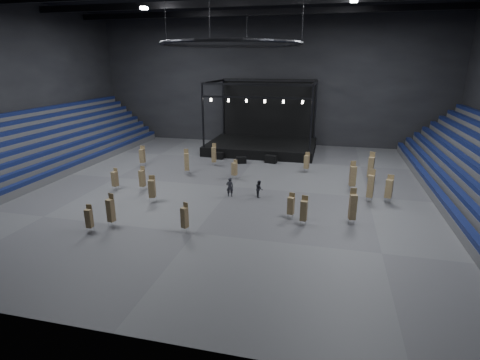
% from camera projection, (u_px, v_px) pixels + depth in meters
% --- Properties ---
extents(floor, '(50.00, 50.00, 0.00)m').
position_uv_depth(floor, '(232.00, 187.00, 36.10)').
color(floor, '#4A4A4D').
rests_on(floor, ground).
extents(wall_back, '(50.00, 0.20, 18.00)m').
position_uv_depth(wall_back, '(270.00, 80.00, 52.82)').
color(wall_back, black).
rests_on(wall_back, ground).
extents(wall_front, '(50.00, 0.20, 18.00)m').
position_uv_depth(wall_front, '(88.00, 134.00, 13.91)').
color(wall_front, black).
rests_on(wall_front, ground).
extents(wall_left, '(0.20, 42.00, 18.00)m').
position_uv_depth(wall_left, '(0.00, 87.00, 38.96)').
color(wall_left, black).
rests_on(wall_left, ground).
extents(bleachers_left, '(7.20, 40.00, 6.40)m').
position_uv_depth(bleachers_left, '(29.00, 156.00, 40.70)').
color(bleachers_left, '#4B4B4D').
rests_on(bleachers_left, floor).
extents(stage, '(14.00, 10.00, 9.20)m').
position_uv_depth(stage, '(263.00, 139.00, 50.70)').
color(stage, black).
rests_on(stage, floor).
extents(truss_ring, '(12.30, 12.30, 5.15)m').
position_uv_depth(truss_ring, '(232.00, 44.00, 32.15)').
color(truss_ring, black).
rests_on(truss_ring, ceiling).
extents(flight_case_left, '(1.28, 0.66, 0.85)m').
position_uv_depth(flight_case_left, '(218.00, 156.00, 46.23)').
color(flight_case_left, black).
rests_on(flight_case_left, floor).
extents(flight_case_mid, '(1.31, 0.98, 0.78)m').
position_uv_depth(flight_case_mid, '(241.00, 160.00, 44.30)').
color(flight_case_mid, black).
rests_on(flight_case_mid, floor).
extents(flight_case_right, '(1.50, 1.00, 0.92)m').
position_uv_depth(flight_case_right, '(271.00, 159.00, 44.44)').
color(flight_case_right, black).
rests_on(flight_case_right, floor).
extents(chair_stack_0, '(0.66, 0.66, 3.00)m').
position_uv_depth(chair_stack_0, '(371.00, 167.00, 37.34)').
color(chair_stack_0, silver).
rests_on(chair_stack_0, floor).
extents(chair_stack_1, '(0.64, 0.64, 2.34)m').
position_uv_depth(chair_stack_1, '(152.00, 188.00, 31.88)').
color(chair_stack_1, silver).
rests_on(chair_stack_1, floor).
extents(chair_stack_2, '(0.62, 0.62, 1.98)m').
position_uv_depth(chair_stack_2, '(234.00, 169.00, 38.32)').
color(chair_stack_2, silver).
rests_on(chair_stack_2, floor).
extents(chair_stack_3, '(0.53, 0.53, 2.19)m').
position_uv_depth(chair_stack_3, '(185.00, 217.00, 26.25)').
color(chair_stack_3, silver).
rests_on(chair_stack_3, floor).
extents(chair_stack_4, '(0.53, 0.53, 2.27)m').
position_uv_depth(chair_stack_4, '(304.00, 210.00, 27.31)').
color(chair_stack_4, silver).
rests_on(chair_stack_4, floor).
extents(chair_stack_5, '(0.60, 0.60, 2.19)m').
position_uv_depth(chair_stack_5, '(307.00, 162.00, 40.58)').
color(chair_stack_5, silver).
rests_on(chair_stack_5, floor).
extents(chair_stack_6, '(0.63, 0.63, 2.78)m').
position_uv_depth(chair_stack_6, '(353.00, 176.00, 34.76)').
color(chair_stack_6, silver).
rests_on(chair_stack_6, floor).
extents(chair_stack_7, '(0.55, 0.55, 2.05)m').
position_uv_depth(chair_stack_7, '(291.00, 205.00, 28.53)').
color(chair_stack_7, silver).
rests_on(chair_stack_7, floor).
extents(chair_stack_8, '(0.61, 0.61, 2.39)m').
position_uv_depth(chair_stack_8, '(142.00, 156.00, 42.76)').
color(chair_stack_8, silver).
rests_on(chair_stack_8, floor).
extents(chair_stack_9, '(0.53, 0.53, 2.48)m').
position_uv_depth(chair_stack_9, '(111.00, 210.00, 27.17)').
color(chair_stack_9, silver).
rests_on(chair_stack_9, floor).
extents(chair_stack_10, '(0.64, 0.64, 2.71)m').
position_uv_depth(chair_stack_10, '(187.00, 161.00, 39.85)').
color(chair_stack_10, silver).
rests_on(chair_stack_10, floor).
extents(chair_stack_11, '(0.46, 0.46, 2.58)m').
position_uv_depth(chair_stack_11, '(214.00, 154.00, 43.24)').
color(chair_stack_11, silver).
rests_on(chair_stack_11, floor).
extents(chair_stack_12, '(0.45, 0.45, 2.02)m').
position_uv_depth(chair_stack_12, '(89.00, 218.00, 26.30)').
color(chair_stack_12, silver).
rests_on(chair_stack_12, floor).
extents(chair_stack_13, '(0.50, 0.50, 2.29)m').
position_uv_depth(chair_stack_13, '(142.00, 178.00, 34.84)').
color(chair_stack_13, silver).
rests_on(chair_stack_13, floor).
extents(chair_stack_14, '(0.62, 0.62, 2.86)m').
position_uv_depth(chair_stack_14, '(371.00, 186.00, 31.88)').
color(chair_stack_14, silver).
rests_on(chair_stack_14, floor).
extents(chair_stack_15, '(0.57, 0.57, 2.77)m').
position_uv_depth(chair_stack_15, '(353.00, 206.00, 27.46)').
color(chair_stack_15, silver).
rests_on(chair_stack_15, floor).
extents(chair_stack_16, '(0.69, 0.69, 2.43)m').
position_uv_depth(chair_stack_16, '(389.00, 188.00, 31.73)').
color(chair_stack_16, silver).
rests_on(chair_stack_16, floor).
extents(chair_stack_17, '(0.57, 0.57, 2.10)m').
position_uv_depth(chair_stack_17, '(115.00, 179.00, 34.90)').
color(chair_stack_17, silver).
rests_on(chair_stack_17, floor).
extents(man_center, '(0.71, 0.54, 1.74)m').
position_uv_depth(man_center, '(230.00, 187.00, 33.31)').
color(man_center, black).
rests_on(man_center, floor).
extents(crew_member, '(0.82, 0.92, 1.56)m').
position_uv_depth(crew_member, '(259.00, 189.00, 33.14)').
color(crew_member, black).
rests_on(crew_member, floor).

